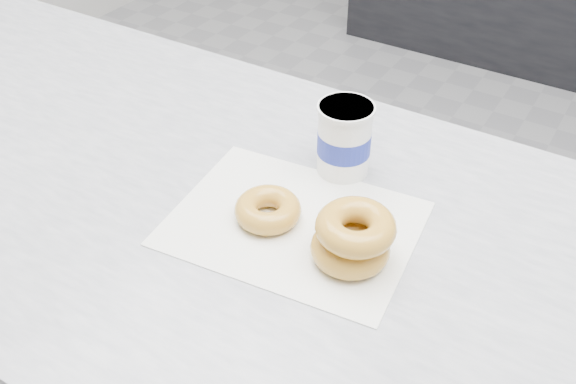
# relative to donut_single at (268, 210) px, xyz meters

# --- Properties ---
(ground) EXTENTS (5.00, 5.00, 0.00)m
(ground) POSITION_rel_donut_single_xyz_m (0.16, 0.60, -0.92)
(ground) COLOR gray
(ground) RESTS_ON ground
(wax_paper) EXTENTS (0.37, 0.29, 0.00)m
(wax_paper) POSITION_rel_donut_single_xyz_m (0.04, 0.01, -0.02)
(wax_paper) COLOR silver
(wax_paper) RESTS_ON counter
(donut_single) EXTENTS (0.11, 0.11, 0.03)m
(donut_single) POSITION_rel_donut_single_xyz_m (0.00, 0.00, 0.00)
(donut_single) COLOR gold
(donut_single) RESTS_ON wax_paper
(donut_stack) EXTENTS (0.15, 0.15, 0.07)m
(donut_stack) POSITION_rel_donut_single_xyz_m (0.14, -0.01, 0.02)
(donut_stack) COLOR gold
(donut_stack) RESTS_ON wax_paper
(coffee_cup) EXTENTS (0.09, 0.09, 0.12)m
(coffee_cup) POSITION_rel_donut_single_xyz_m (0.04, 0.16, 0.04)
(coffee_cup) COLOR white
(coffee_cup) RESTS_ON counter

